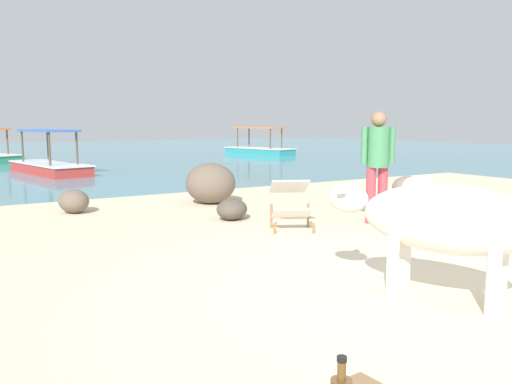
# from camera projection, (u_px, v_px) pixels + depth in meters

# --- Properties ---
(sand_beach) EXTENTS (18.00, 14.00, 0.04)m
(sand_beach) POSITION_uv_depth(u_px,v_px,m) (435.00, 287.00, 4.67)
(sand_beach) COLOR beige
(sand_beach) RESTS_ON ground
(water_surface) EXTENTS (60.00, 36.00, 0.03)m
(water_surface) POSITION_uv_depth(u_px,v_px,m) (41.00, 156.00, 23.32)
(water_surface) COLOR teal
(water_surface) RESTS_ON ground
(cow) EXTENTS (1.06, 1.80, 1.02)m
(cow) POSITION_uv_depth(u_px,v_px,m) (441.00, 220.00, 4.20)
(cow) COLOR silver
(cow) RESTS_ON sand_beach
(deck_chair_far) EXTENTS (0.82, 0.92, 0.68)m
(deck_chair_far) POSITION_uv_depth(u_px,v_px,m) (290.00, 201.00, 7.11)
(deck_chair_far) COLOR olive
(deck_chair_far) RESTS_ON sand_beach
(person_standing) EXTENTS (0.48, 0.32, 1.62)m
(person_standing) POSITION_uv_depth(u_px,v_px,m) (378.00, 158.00, 7.43)
(person_standing) COLOR #CC3D47
(person_standing) RESTS_ON sand_beach
(shore_rock_large) EXTENTS (0.55, 0.67, 0.39)m
(shore_rock_large) POSITION_uv_depth(u_px,v_px,m) (74.00, 201.00, 8.38)
(shore_rock_large) COLOR #6B5B4C
(shore_rock_large) RESTS_ON sand_beach
(shore_rock_medium) EXTENTS (1.17, 1.19, 0.74)m
(shore_rock_medium) POSITION_uv_depth(u_px,v_px,m) (211.00, 183.00, 9.35)
(shore_rock_medium) COLOR #6B5B4C
(shore_rock_medium) RESTS_ON sand_beach
(shore_rock_small) EXTENTS (0.78, 0.76, 0.44)m
(shore_rock_small) POSITION_uv_depth(u_px,v_px,m) (409.00, 187.00, 10.00)
(shore_rock_small) COLOR gray
(shore_rock_small) RESTS_ON sand_beach
(shore_rock_flat) EXTENTS (0.74, 0.75, 0.32)m
(shore_rock_flat) POSITION_uv_depth(u_px,v_px,m) (232.00, 209.00, 7.81)
(shore_rock_flat) COLOR brown
(shore_rock_flat) RESTS_ON sand_beach
(boat_red) EXTENTS (1.85, 3.83, 1.29)m
(boat_red) POSITION_uv_depth(u_px,v_px,m) (50.00, 164.00, 15.16)
(boat_red) COLOR #C63833
(boat_red) RESTS_ON water_surface
(boat_teal) EXTENTS (2.02, 3.84, 1.29)m
(boat_teal) POSITION_uv_depth(u_px,v_px,m) (259.00, 149.00, 24.37)
(boat_teal) COLOR teal
(boat_teal) RESTS_ON water_surface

